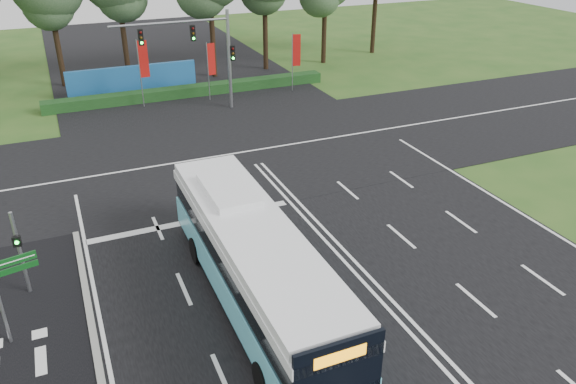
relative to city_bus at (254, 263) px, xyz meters
The scene contains 13 objects.
ground 5.15m from the city_bus, 24.37° to the left, with size 120.00×120.00×0.00m, color #29511B.
road_main 5.14m from the city_bus, 24.37° to the left, with size 20.00×120.00×0.04m, color black.
road_cross 14.76m from the city_bus, 72.63° to the left, with size 120.00×14.00×0.05m, color black.
kerb_strip 6.09m from the city_bus, 169.91° to the right, with size 0.25×18.00×0.12m, color gray.
city_bus is the anchor object (origin of this frame).
pedestrian_signal 8.71m from the city_bus, 151.99° to the left, with size 0.30×0.42×3.50m.
street_sign 8.14m from the city_bus, 169.90° to the left, with size 1.42×0.39×3.71m.
banner_flag_left 25.24m from the city_bus, 88.40° to the left, with size 0.73×0.08×4.96m.
banner_flag_mid 25.46m from the city_bus, 77.23° to the left, with size 0.65×0.14×4.40m.
banner_flag_right 27.50m from the city_bus, 63.11° to the left, with size 0.66×0.22×4.60m.
traffic_light_gantry 23.11m from the city_bus, 78.48° to the left, with size 8.41×0.28×7.00m.
hedge 26.88m from the city_bus, 80.62° to the left, with size 22.00×1.20×0.80m, color #133312.
blue_hoarding 28.99m from the city_bus, 89.26° to the left, with size 10.00×0.30×2.20m, color #1B5894.
Camera 1 is at (-9.83, -17.80, 13.16)m, focal length 35.00 mm.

